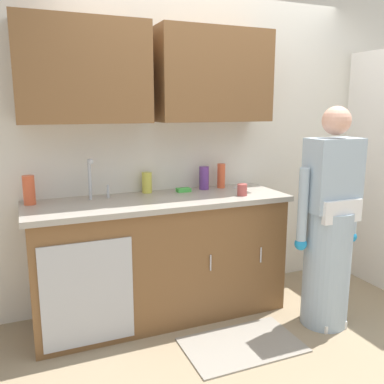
{
  "coord_description": "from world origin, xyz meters",
  "views": [
    {
      "loc": [
        -1.49,
        -2.21,
        1.61
      ],
      "look_at": [
        -0.35,
        0.55,
        1.0
      ],
      "focal_mm": 38.85,
      "sensor_mm": 36.0,
      "label": 1
    }
  ],
  "objects": [
    {
      "name": "floor_mat",
      "position": [
        -0.18,
        0.05,
        0.01
      ],
      "size": [
        0.8,
        0.5,
        0.01
      ],
      "primitive_type": "cube",
      "color": "gray",
      "rests_on": "ground"
    },
    {
      "name": "person_at_sink",
      "position": [
        0.55,
        0.09,
        0.69
      ],
      "size": [
        0.55,
        0.34,
        1.62
      ],
      "color": "white",
      "rests_on": "ground"
    },
    {
      "name": "countertop",
      "position": [
        -0.55,
        0.7,
        0.92
      ],
      "size": [
        1.96,
        0.66,
        0.04
      ],
      "primitive_type": "cube",
      "color": "#A8A093",
      "rests_on": "counter_cabinet"
    },
    {
      "name": "knife_on_counter",
      "position": [
        0.25,
        0.89,
        0.94
      ],
      "size": [
        0.21,
        0.15,
        0.01
      ],
      "primitive_type": "cube",
      "rotation": [
        0.0,
        0.0,
        3.72
      ],
      "color": "silver",
      "rests_on": "countertop"
    },
    {
      "name": "cup_by_sink",
      "position": [
        0.07,
        0.55,
        0.98
      ],
      "size": [
        0.08,
        0.08,
        0.09
      ],
      "primitive_type": "cylinder",
      "color": "#B24C47",
      "rests_on": "countertop"
    },
    {
      "name": "bottle_cleaner_spray",
      "position": [
        0.06,
        0.89,
        1.04
      ],
      "size": [
        0.07,
        0.07,
        0.21
      ],
      "primitive_type": "cylinder",
      "color": "#E05933",
      "rests_on": "countertop"
    },
    {
      "name": "bottle_water_short",
      "position": [
        -0.1,
        0.89,
        1.04
      ],
      "size": [
        0.08,
        0.08,
        0.19
      ],
      "primitive_type": "cylinder",
      "color": "#66388C",
      "rests_on": "countertop"
    },
    {
      "name": "bottle_water_tall",
      "position": [
        -1.45,
        0.85,
        1.04
      ],
      "size": [
        0.08,
        0.08,
        0.21
      ],
      "primitive_type": "cylinder",
      "color": "#E05933",
      "rests_on": "countertop"
    },
    {
      "name": "sponge",
      "position": [
        -0.29,
        0.86,
        0.96
      ],
      "size": [
        0.11,
        0.07,
        0.03
      ],
      "primitive_type": "cube",
      "color": "#4CBF4C",
      "rests_on": "countertop"
    },
    {
      "name": "sink",
      "position": [
        -0.99,
        0.71,
        0.93
      ],
      "size": [
        0.5,
        0.36,
        0.35
      ],
      "color": "#B7BABF",
      "rests_on": "counter_cabinet"
    },
    {
      "name": "counter_cabinet",
      "position": [
        -0.55,
        0.7,
        0.45
      ],
      "size": [
        1.9,
        0.62,
        0.9
      ],
      "color": "brown",
      "rests_on": "ground"
    },
    {
      "name": "bottle_soap",
      "position": [
        -0.58,
        0.93,
        1.02
      ],
      "size": [
        0.08,
        0.08,
        0.16
      ],
      "primitive_type": "cylinder",
      "color": "#D8D14C",
      "rests_on": "countertop"
    },
    {
      "name": "kitchen_wall_with_uppers",
      "position": [
        -0.14,
        0.99,
        1.48
      ],
      "size": [
        4.8,
        0.44,
        2.7
      ],
      "color": "silver",
      "rests_on": "ground"
    },
    {
      "name": "ground_plane",
      "position": [
        0.0,
        0.0,
        0.0
      ],
      "size": [
        9.0,
        9.0,
        0.0
      ],
      "primitive_type": "plane",
      "color": "#998466"
    }
  ]
}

